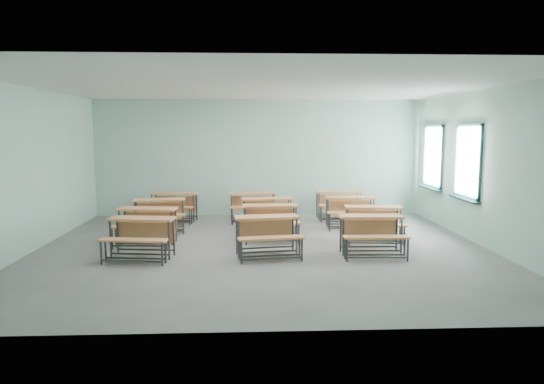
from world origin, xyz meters
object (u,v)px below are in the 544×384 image
Objects in this scene: desk_unit_r0c0 at (140,232)px; desk_unit_r0c2 at (372,229)px; desk_unit_r1c0 at (146,220)px; desk_unit_r2c2 at (351,207)px; desk_unit_r3c0 at (173,202)px; desk_unit_r2c0 at (159,210)px; desk_unit_r1c1 at (271,217)px; desk_unit_r3c1 at (253,202)px; desk_unit_r2c1 at (268,209)px; desk_unit_r0c1 at (268,230)px; desk_unit_r3c2 at (339,200)px; desk_unit_r1c2 at (374,218)px.

desk_unit_r0c0 and desk_unit_r0c2 have the same top height.
desk_unit_r1c0 is 1.03× the size of desk_unit_r2c2.
desk_unit_r0c2 and desk_unit_r1c0 have the same top height.
desk_unit_r0c0 is 1.05× the size of desk_unit_r2c2.
desk_unit_r1c0 is at bearing -86.18° from desk_unit_r3c0.
desk_unit_r2c0 is at bearing 99.91° from desk_unit_r0c0.
desk_unit_r1c0 and desk_unit_r1c1 have the same top height.
desk_unit_r2c2 is 2.56m from desk_unit_r3c1.
desk_unit_r1c1 is (-1.86, 1.41, 0.00)m from desk_unit_r0c2.
desk_unit_r0c2 is at bearing -57.72° from desk_unit_r2c1.
desk_unit_r2c1 is (0.09, 2.47, 0.00)m from desk_unit_r0c1.
desk_unit_r1c0 and desk_unit_r3c0 have the same top height.
desk_unit_r0c2 and desk_unit_r3c1 have the same top height.
desk_unit_r1c0 and desk_unit_r3c1 have the same top height.
desk_unit_r2c0 is at bearing -164.61° from desk_unit_r3c2.
desk_unit_r3c0 is 1.04× the size of desk_unit_r3c1.
desk_unit_r1c0 is at bearing -98.81° from desk_unit_r2c0.
desk_unit_r3c1 is at bearing -176.45° from desk_unit_r3c2.
desk_unit_r0c1 is 2.71m from desk_unit_r1c0.
desk_unit_r3c2 is at bearing 47.66° from desk_unit_r1c1.
desk_unit_r2c2 and desk_unit_r3c2 have the same top height.
desk_unit_r1c1 and desk_unit_r3c2 have the same top height.
desk_unit_r3c1 is (-2.37, 0.95, 0.00)m from desk_unit_r2c2.
desk_unit_r1c2 is 0.98× the size of desk_unit_r3c0.
desk_unit_r0c0 is 2.35m from desk_unit_r0c1.
desk_unit_r3c0 is (-2.42, 1.15, 0.00)m from desk_unit_r2c1.
desk_unit_r2c2 is (-0.18, 1.52, 0.00)m from desk_unit_r1c2.
desk_unit_r2c1 and desk_unit_r2c2 have the same top height.
desk_unit_r1c2 and desk_unit_r3c2 have the same top height.
desk_unit_r1c1 and desk_unit_r2c2 have the same top height.
desk_unit_r2c1 and desk_unit_r3c2 have the same top height.
desk_unit_r1c0 and desk_unit_r2c0 have the same top height.
desk_unit_r3c1 is 2.31m from desk_unit_r3c2.
desk_unit_r3c1 is (-0.37, 2.17, 0.00)m from desk_unit_r1c1.
desk_unit_r2c2 is (2.03, 0.15, 0.00)m from desk_unit_r2c1.
desk_unit_r0c2 is (1.98, -0.01, 0.00)m from desk_unit_r0c1.
desk_unit_r1c2 is at bearing 21.50° from desk_unit_r0c0.
desk_unit_r1c2 is at bearing -21.09° from desk_unit_r3c0.
desk_unit_r0c1 is 4.30m from desk_unit_r3c0.
desk_unit_r0c0 is 1.06× the size of desk_unit_r0c2.
desk_unit_r1c1 is at bearing -130.47° from desk_unit_r3c2.
desk_unit_r1c1 is at bearing 12.68° from desk_unit_r1c0.
desk_unit_r1c0 is at bearing 148.50° from desk_unit_r0c1.
desk_unit_r3c1 is at bearing 102.66° from desk_unit_r2c1.
desk_unit_r1c1 is at bearing -83.76° from desk_unit_r3c1.
desk_unit_r2c2 is 0.96× the size of desk_unit_r3c0.
desk_unit_r2c2 is at bearing -0.70° from desk_unit_r2c1.
desk_unit_r2c0 is (-2.46, 2.42, 0.00)m from desk_unit_r0c1.
desk_unit_r0c0 is at bearing -160.52° from desk_unit_r1c2.
desk_unit_r2c0 is at bearing 152.48° from desk_unit_r0c2.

